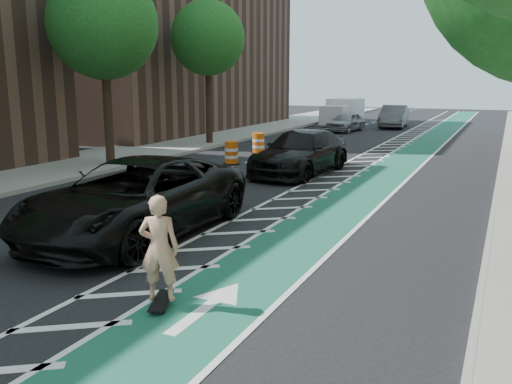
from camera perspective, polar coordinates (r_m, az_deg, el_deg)
The scene contains 19 objects.
ground at distance 12.79m, azimuth -10.80°, elevation -5.07°, with size 120.00×120.00×0.00m, color black.
bike_lane at distance 20.66m, azimuth 12.76°, elevation 1.35°, with size 2.00×90.00×0.01m, color #185442.
buffer_strip at distance 21.02m, azimuth 8.76°, elevation 1.69°, with size 1.40×90.00×0.01m, color silver.
sidewalk_left at distance 26.24m, azimuth -14.97°, elevation 3.60°, with size 5.00×90.00×0.15m, color gray.
curb_right at distance 20.20m, azimuth 24.04°, elevation 0.58°, with size 0.12×90.00×0.16m, color gray.
curb_left at distance 24.75m, azimuth -10.60°, elevation 3.34°, with size 0.12×90.00×0.16m, color gray.
building_left_far at distance 42.29m, azimuth -11.67°, elevation 18.91°, with size 14.00×22.00×18.00m, color brown.
tree_l_c at distance 23.52m, azimuth -15.86°, elevation 16.57°, with size 4.20×4.20×7.90m.
tree_l_d at distance 30.06m, azimuth -5.51°, elevation 15.85°, with size 4.20×4.20×7.90m.
skateboard at distance 9.22m, azimuth -9.94°, elevation -11.21°, with size 0.57×0.92×0.12m.
skateboarder at distance 8.91m, azimuth -10.15°, elevation -5.84°, with size 0.64×0.42×1.77m, color tan.
suv_near at distance 13.16m, azimuth -12.57°, elevation -0.59°, with size 3.01×6.52×1.81m, color black.
suv_far at distance 21.31m, azimuth 4.74°, elevation 4.18°, with size 2.33×5.74×1.67m, color black.
car_silver at distance 38.64m, azimuth 9.46°, elevation 7.30°, with size 1.61×3.99×1.36m, color gray.
car_grey at distance 42.56m, azimuth 14.31°, elevation 7.71°, with size 1.76×5.04×1.66m, color #58595D.
box_truck at distance 45.63m, azimuth 9.10°, elevation 8.31°, with size 2.54×4.98×2.01m.
barrel_a at distance 19.20m, azimuth -10.54°, elevation 1.99°, with size 0.69×0.69×0.94m.
barrel_b at distance 23.60m, azimuth -2.60°, elevation 4.08°, with size 0.73×0.73×1.00m.
barrel_c at distance 27.04m, azimuth 0.26°, elevation 5.10°, with size 0.74×0.74×1.01m.
Camera 1 is at (7.25, -9.88, 3.69)m, focal length 38.00 mm.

